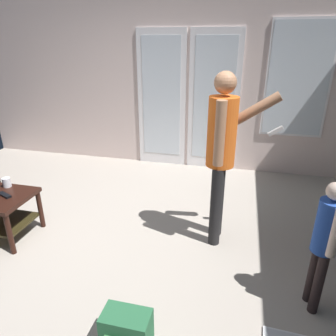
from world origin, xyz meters
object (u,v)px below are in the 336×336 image
object	(u,v)px
backpack	(126,331)
dvd_remote_slim	(5,195)
person_child	(327,237)
person_adult	(223,146)
cup_near_edge	(7,182)

from	to	relation	value
backpack	dvd_remote_slim	world-z (taller)	dvd_remote_slim
backpack	person_child	bearing A→B (deg)	27.23
person_adult	dvd_remote_slim	bearing A→B (deg)	-167.49
cup_near_edge	person_adult	bearing A→B (deg)	7.04
person_child	person_adult	bearing A→B (deg)	138.24
person_child	backpack	xyz separation A→B (m)	(-1.25, -0.64, -0.49)
backpack	cup_near_edge	bearing A→B (deg)	147.64
backpack	dvd_remote_slim	size ratio (longest dim) A/B	1.87
person_child	cup_near_edge	xyz separation A→B (m)	(-2.95, 0.44, -0.11)
backpack	cup_near_edge	distance (m)	2.05
person_adult	dvd_remote_slim	size ratio (longest dim) A/B	9.67
person_adult	person_child	world-z (taller)	person_adult
person_child	backpack	size ratio (longest dim) A/B	3.27
person_child	backpack	distance (m)	1.49
backpack	dvd_remote_slim	xyz separation A→B (m)	(-1.58, 0.89, 0.34)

